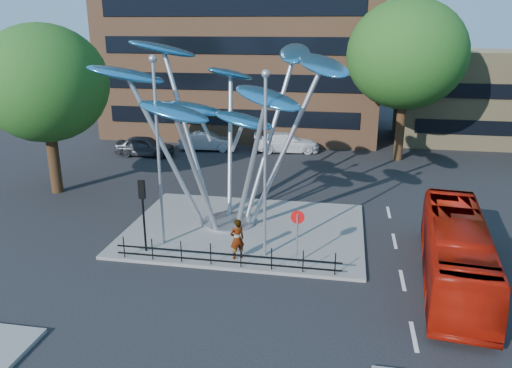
% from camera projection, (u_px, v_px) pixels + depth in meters
% --- Properties ---
extents(ground, '(120.00, 120.00, 0.00)m').
position_uv_depth(ground, '(240.00, 290.00, 20.03)').
color(ground, black).
rests_on(ground, ground).
extents(traffic_island, '(12.00, 9.00, 0.15)m').
position_uv_depth(traffic_island, '(245.00, 229.00, 25.80)').
color(traffic_island, slate).
rests_on(traffic_island, ground).
extents(low_building_near, '(15.00, 8.00, 8.00)m').
position_uv_depth(low_building_near, '(486.00, 97.00, 44.21)').
color(low_building_near, '#9C895B').
rests_on(low_building_near, ground).
extents(tree_right, '(8.80, 8.80, 12.11)m').
position_uv_depth(tree_right, '(407.00, 55.00, 36.83)').
color(tree_right, black).
rests_on(tree_right, ground).
extents(tree_left, '(7.60, 7.60, 10.32)m').
position_uv_depth(tree_left, '(44.00, 84.00, 29.68)').
color(tree_left, black).
rests_on(tree_left, ground).
extents(leaf_sculpture, '(12.72, 9.54, 9.51)m').
position_uv_depth(leaf_sculpture, '(226.00, 95.00, 24.53)').
color(leaf_sculpture, '#9EA0A5').
rests_on(leaf_sculpture, traffic_island).
extents(street_lamp_left, '(0.36, 0.36, 8.80)m').
position_uv_depth(street_lamp_left, '(157.00, 137.00, 22.43)').
color(street_lamp_left, '#9EA0A5').
rests_on(street_lamp_left, traffic_island).
extents(street_lamp_right, '(0.36, 0.36, 8.30)m').
position_uv_depth(street_lamp_right, '(265.00, 150.00, 21.20)').
color(street_lamp_right, '#9EA0A5').
rests_on(street_lamp_right, traffic_island).
extents(traffic_light_island, '(0.28, 0.18, 3.42)m').
position_uv_depth(traffic_light_island, '(143.00, 201.00, 22.42)').
color(traffic_light_island, black).
rests_on(traffic_light_island, traffic_island).
extents(no_entry_sign_island, '(0.60, 0.10, 2.45)m').
position_uv_depth(no_entry_sign_island, '(297.00, 228.00, 21.49)').
color(no_entry_sign_island, '#9EA0A5').
rests_on(no_entry_sign_island, traffic_island).
extents(pedestrian_railing_front, '(10.00, 0.06, 1.00)m').
position_uv_depth(pedestrian_railing_front, '(226.00, 257.00, 21.62)').
color(pedestrian_railing_front, black).
rests_on(pedestrian_railing_front, traffic_island).
extents(red_bus, '(3.34, 10.01, 2.74)m').
position_uv_depth(red_bus, '(456.00, 251.00, 20.29)').
color(red_bus, '#A81407').
rests_on(red_bus, ground).
extents(pedestrian, '(0.82, 0.76, 1.87)m').
position_uv_depth(pedestrian, '(237.00, 239.00, 22.15)').
color(pedestrian, gray).
rests_on(pedestrian, traffic_island).
extents(parked_car_left, '(4.75, 1.96, 1.61)m').
position_uv_depth(parked_car_left, '(145.00, 146.00, 40.22)').
color(parked_car_left, '#383A3F').
rests_on(parked_car_left, ground).
extents(parked_car_mid, '(4.88, 2.19, 1.55)m').
position_uv_depth(parked_car_mid, '(208.00, 141.00, 41.94)').
color(parked_car_mid, '#B7BAC0').
rests_on(parked_car_mid, ground).
extents(parked_car_right, '(5.67, 2.99, 1.57)m').
position_uv_depth(parked_car_right, '(287.00, 143.00, 41.49)').
color(parked_car_right, white).
rests_on(parked_car_right, ground).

